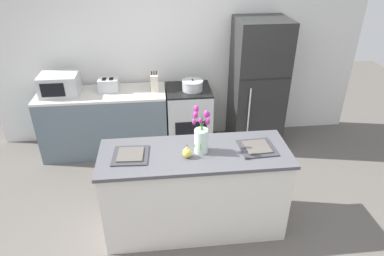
{
  "coord_description": "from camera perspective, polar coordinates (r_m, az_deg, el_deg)",
  "views": [
    {
      "loc": [
        -0.31,
        -2.66,
        2.68
      ],
      "look_at": [
        0.0,
        0.25,
        1.04
      ],
      "focal_mm": 32.0,
      "sensor_mm": 36.0,
      "label": 1
    }
  ],
  "objects": [
    {
      "name": "refrigerator",
      "position": [
        4.82,
        10.84,
        6.99
      ],
      "size": [
        0.68,
        0.67,
        1.79
      ],
      "color": "black",
      "rests_on": "ground_plane"
    },
    {
      "name": "back_counter",
      "position": [
        4.87,
        -14.26,
        0.95
      ],
      "size": [
        1.68,
        0.6,
        0.89
      ],
      "color": "slate",
      "rests_on": "ground_plane"
    },
    {
      "name": "plate_setting_left",
      "position": [
        3.2,
        -10.22,
        -4.47
      ],
      "size": [
        0.34,
        0.34,
        0.02
      ],
      "color": "#333338",
      "rests_on": "kitchen_island"
    },
    {
      "name": "back_wall",
      "position": [
        4.86,
        -2.28,
        13.35
      ],
      "size": [
        5.2,
        0.08,
        2.7
      ],
      "color": "silver",
      "rests_on": "ground_plane"
    },
    {
      "name": "plate_setting_right",
      "position": [
        3.31,
        10.79,
        -3.22
      ],
      "size": [
        0.34,
        0.34,
        0.02
      ],
      "color": "#333338",
      "rests_on": "kitchen_island"
    },
    {
      "name": "pear_figurine",
      "position": [
        3.11,
        -0.82,
        -4.07
      ],
      "size": [
        0.08,
        0.08,
        0.14
      ],
      "color": "#E5CC4C",
      "rests_on": "kitchen_island"
    },
    {
      "name": "toaster",
      "position": [
        4.67,
        -13.75,
        6.96
      ],
      "size": [
        0.28,
        0.18,
        0.17
      ],
      "color": "#B7BABC",
      "rests_on": "back_counter"
    },
    {
      "name": "microwave",
      "position": [
        4.74,
        -21.22,
        6.77
      ],
      "size": [
        0.48,
        0.37,
        0.27
      ],
      "color": "#B7BABC",
      "rests_on": "back_counter"
    },
    {
      "name": "knife_block",
      "position": [
        4.58,
        -6.27,
        7.55
      ],
      "size": [
        0.1,
        0.14,
        0.27
      ],
      "color": "beige",
      "rests_on": "back_counter"
    },
    {
      "name": "stove_range",
      "position": [
        4.83,
        -0.54,
        1.68
      ],
      "size": [
        0.6,
        0.61,
        0.89
      ],
      "color": "#B2B5B7",
      "rests_on": "ground_plane"
    },
    {
      "name": "kitchen_island",
      "position": [
        3.48,
        0.45,
        -10.37
      ],
      "size": [
        1.8,
        0.66,
        0.92
      ],
      "color": "silver",
      "rests_on": "ground_plane"
    },
    {
      "name": "cooking_pot",
      "position": [
        4.58,
        0.08,
        7.13
      ],
      "size": [
        0.28,
        0.28,
        0.16
      ],
      "color": "#B2B5B7",
      "rests_on": "stove_range"
    },
    {
      "name": "flower_vase",
      "position": [
        3.13,
        1.54,
        -1.47
      ],
      "size": [
        0.18,
        0.2,
        0.45
      ],
      "color": "silver",
      "rests_on": "kitchen_island"
    },
    {
      "name": "ground_plane",
      "position": [
        3.79,
        0.42,
        -15.75
      ],
      "size": [
        10.0,
        10.0,
        0.0
      ],
      "primitive_type": "plane",
      "color": "#59544F"
    }
  ]
}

